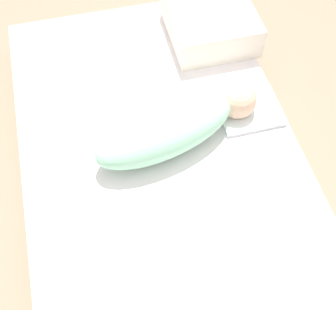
{
  "coord_description": "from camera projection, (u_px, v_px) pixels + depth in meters",
  "views": [
    {
      "loc": [
        -0.64,
        0.17,
        1.29
      ],
      "look_at": [
        0.07,
        -0.01,
        0.2
      ],
      "focal_mm": 50.0,
      "sensor_mm": 36.0,
      "label": 1
    }
  ],
  "objects": [
    {
      "name": "ground_plane",
      "position": [
        171.0,
        210.0,
        1.44
      ],
      "size": [
        12.0,
        12.0,
        0.0
      ],
      "primitive_type": "plane",
      "color": "#7A6B56"
    },
    {
      "name": "bed_mattress",
      "position": [
        171.0,
        199.0,
        1.38
      ],
      "size": [
        1.59,
        0.82,
        0.15
      ],
      "color": "white",
      "rests_on": "ground_plane"
    },
    {
      "name": "burp_cloth",
      "position": [
        249.0,
        110.0,
        1.47
      ],
      "size": [
        0.16,
        0.19,
        0.02
      ],
      "color": "white",
      "rests_on": "bed_mattress"
    },
    {
      "name": "swaddled_baby",
      "position": [
        175.0,
        126.0,
        1.36
      ],
      "size": [
        0.28,
        0.54,
        0.14
      ],
      "rotation": [
        0.0,
        0.0,
        4.97
      ],
      "color": "#99D6B2",
      "rests_on": "bed_mattress"
    },
    {
      "name": "pillow",
      "position": [
        210.0,
        22.0,
        1.63
      ],
      "size": [
        0.3,
        0.29,
        0.11
      ],
      "color": "white",
      "rests_on": "bed_mattress"
    }
  ]
}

